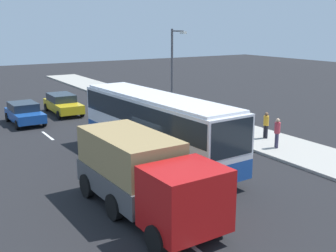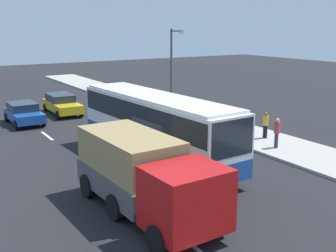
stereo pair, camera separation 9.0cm
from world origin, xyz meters
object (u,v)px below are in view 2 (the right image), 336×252
at_px(cargo_truck, 144,174).
at_px(pedestrian_near_curb, 277,131).
at_px(street_lamp, 173,67).
at_px(coach_bus, 156,121).
at_px(car_blue_saloon, 24,113).
at_px(pedestrian_at_crossing, 266,123).
at_px(car_yellow_taxi, 62,104).

relative_size(cargo_truck, pedestrian_near_curb, 4.27).
relative_size(pedestrian_near_curb, street_lamp, 0.26).
relative_size(coach_bus, cargo_truck, 1.55).
bearing_deg(car_blue_saloon, coach_bus, 15.51).
xyz_separation_m(car_blue_saloon, street_lamp, (4.36, 9.70, 3.08)).
bearing_deg(pedestrian_near_curb, cargo_truck, -140.72).
height_order(car_blue_saloon, street_lamp, street_lamp).
distance_m(coach_bus, street_lamp, 10.11).
bearing_deg(coach_bus, pedestrian_at_crossing, 87.05).
height_order(coach_bus, street_lamp, street_lamp).
xyz_separation_m(coach_bus, cargo_truck, (4.91, -3.39, -0.59)).
bearing_deg(car_yellow_taxi, pedestrian_at_crossing, 30.07).
relative_size(pedestrian_near_curb, pedestrian_at_crossing, 1.05).
relative_size(car_blue_saloon, pedestrian_at_crossing, 2.64).
relative_size(coach_bus, car_blue_saloon, 2.65).
height_order(car_yellow_taxi, street_lamp, street_lamp).
bearing_deg(pedestrian_at_crossing, cargo_truck, 16.35).
bearing_deg(street_lamp, cargo_truck, -36.41).
bearing_deg(cargo_truck, car_blue_saloon, 179.05).
height_order(coach_bus, car_blue_saloon, coach_bus).
bearing_deg(car_yellow_taxi, car_blue_saloon, -59.22).
bearing_deg(car_yellow_taxi, coach_bus, 1.96).
relative_size(car_blue_saloon, pedestrian_near_curb, 2.50).
relative_size(car_blue_saloon, car_yellow_taxi, 0.87).
bearing_deg(coach_bus, pedestrian_near_curb, 71.88).
xyz_separation_m(pedestrian_at_crossing, street_lamp, (-7.88, -1.59, 2.80)).
bearing_deg(pedestrian_near_curb, street_lamp, 115.92).
relative_size(cargo_truck, pedestrian_at_crossing, 4.50).
xyz_separation_m(coach_bus, pedestrian_near_curb, (1.80, 6.70, -1.01)).
distance_m(car_blue_saloon, pedestrian_at_crossing, 16.67).
relative_size(car_blue_saloon, street_lamp, 0.65).
bearing_deg(pedestrian_near_curb, car_blue_saloon, 148.48).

